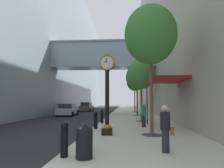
{
  "coord_description": "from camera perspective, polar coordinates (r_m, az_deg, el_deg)",
  "views": [
    {
      "loc": [
        2.27,
        -3.21,
        1.91
      ],
      "look_at": [
        0.92,
        15.58,
        3.49
      ],
      "focal_mm": 32.6,
      "sensor_mm": 36.0,
      "label": 1
    }
  ],
  "objects": [
    {
      "name": "bollard_fourth",
      "position": [
        16.54,
        -2.82,
        -8.92
      ],
      "size": [
        0.25,
        0.25,
        1.1
      ],
      "color": "black",
      "rests_on": "sidewalk_right"
    },
    {
      "name": "street_tree_far",
      "position": [
        33.06,
        6.36,
        0.61
      ],
      "size": [
        2.59,
        2.59,
        6.37
      ],
      "color": "#333335",
      "rests_on": "sidewalk_right"
    },
    {
      "name": "street_tree_mid_far",
      "position": [
        25.76,
        7.0,
        1.86
      ],
      "size": [
        2.78,
        2.78,
        6.36
      ],
      "color": "#333335",
      "rests_on": "sidewalk_right"
    },
    {
      "name": "bollard_third",
      "position": [
        13.27,
        -4.57,
        -9.93
      ],
      "size": [
        0.25,
        0.25,
        1.1
      ],
      "color": "black",
      "rests_on": "sidewalk_right"
    },
    {
      "name": "bollard_nearest",
      "position": [
        6.86,
        -13.2,
        -14.68
      ],
      "size": [
        0.25,
        0.25,
        1.1
      ],
      "color": "black",
      "rests_on": "sidewalk_right"
    },
    {
      "name": "building_block_right",
      "position": [
        36.2,
        17.79,
        14.35
      ],
      "size": [
        9.0,
        80.0,
        27.27
      ],
      "color": "#A89E89",
      "rests_on": "ground"
    },
    {
      "name": "storefront_awning",
      "position": [
        14.29,
        14.66,
        0.88
      ],
      "size": [
        2.4,
        3.6,
        3.3
      ],
      "color": "maroon",
      "rests_on": "sidewalk_right"
    },
    {
      "name": "street_tree_mid_near",
      "position": [
        18.42,
        8.16,
        2.88
      ],
      "size": [
        2.43,
        2.43,
        5.63
      ],
      "color": "#333335",
      "rests_on": "sidewalk_right"
    },
    {
      "name": "ground_plane",
      "position": [
        30.35,
        -0.19,
        -8.4
      ],
      "size": [
        110.0,
        110.0,
        0.0
      ],
      "primitive_type": "plane",
      "color": "#262628",
      "rests_on": "ground"
    },
    {
      "name": "sidewalk_right",
      "position": [
        33.27,
        5.52,
        -7.94
      ],
      "size": [
        6.13,
        80.0,
        0.14
      ],
      "primitive_type": "cube",
      "color": "beige",
      "rests_on": "ground"
    },
    {
      "name": "pedestrian_walking",
      "position": [
        7.44,
        14.79,
        -11.73
      ],
      "size": [
        0.49,
        0.4,
        1.62
      ],
      "color": "#23232D",
      "rests_on": "sidewalk_right"
    },
    {
      "name": "car_grey_mid",
      "position": [
        38.2,
        -7.15,
        -6.4
      ],
      "size": [
        2.16,
        4.23,
        1.68
      ],
      "color": "slate",
      "rests_on": "ground"
    },
    {
      "name": "building_block_left",
      "position": [
        37.87,
        -19.17,
        12.51
      ],
      "size": [
        23.31,
        80.0,
        26.09
      ],
      "color": "#93A8B7",
      "rests_on": "ground"
    },
    {
      "name": "street_tree_near",
      "position": [
        11.51,
        10.74,
        13.39
      ],
      "size": [
        2.82,
        2.82,
        6.99
      ],
      "color": "#333335",
      "rests_on": "sidewalk_right"
    },
    {
      "name": "street_clock",
      "position": [
        10.87,
        -1.37,
        -1.4
      ],
      "size": [
        0.84,
        0.55,
        4.4
      ],
      "color": "black",
      "rests_on": "sidewalk_right"
    },
    {
      "name": "car_silver_near",
      "position": [
        27.35,
        -12.27,
        -7.08
      ],
      "size": [
        2.21,
        4.52,
        1.57
      ],
      "color": "#B7BABF",
      "rests_on": "ground"
    },
    {
      "name": "pedestrian_by_clock",
      "position": [
        14.18,
        8.84,
        -8.37
      ],
      "size": [
        0.48,
        0.48,
        1.65
      ],
      "color": "#23232D",
      "rests_on": "sidewalk_right"
    },
    {
      "name": "trash_bin",
      "position": [
        6.58,
        -7.78,
        -15.55
      ],
      "size": [
        0.53,
        0.53,
        1.05
      ],
      "color": "black",
      "rests_on": "sidewalk_right"
    }
  ]
}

